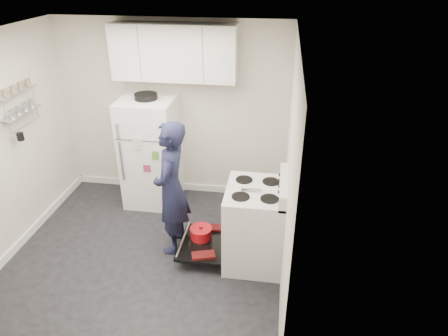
% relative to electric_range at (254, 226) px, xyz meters
% --- Properties ---
extents(room, '(3.21, 3.21, 2.51)m').
position_rel_electric_range_xyz_m(room, '(-1.29, -0.12, 0.74)').
color(room, black).
rests_on(room, ground).
extents(electric_range, '(0.66, 0.76, 1.10)m').
position_rel_electric_range_xyz_m(electric_range, '(0.00, 0.00, 0.00)').
color(electric_range, silver).
rests_on(electric_range, ground).
extents(open_oven_door, '(0.55, 0.70, 0.21)m').
position_rel_electric_range_xyz_m(open_oven_door, '(-0.60, 0.03, -0.29)').
color(open_oven_door, black).
rests_on(open_oven_door, ground).
extents(refrigerator, '(0.72, 0.74, 1.60)m').
position_rel_electric_range_xyz_m(refrigerator, '(-1.52, 1.10, 0.30)').
color(refrigerator, white).
rests_on(refrigerator, ground).
extents(upper_cabinets, '(1.60, 0.33, 0.70)m').
position_rel_electric_range_xyz_m(upper_cabinets, '(-1.16, 1.28, 1.63)').
color(upper_cabinets, silver).
rests_on(upper_cabinets, room).
extents(wall_shelf_rack, '(0.14, 0.60, 0.61)m').
position_rel_electric_range_xyz_m(wall_shelf_rack, '(-2.78, 0.34, 1.21)').
color(wall_shelf_rack, '#B2B2B7').
rests_on(wall_shelf_rack, room).
extents(person, '(0.39, 0.60, 1.63)m').
position_rel_electric_range_xyz_m(person, '(-0.96, 0.10, 0.35)').
color(person, '#181A36').
rests_on(person, ground).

